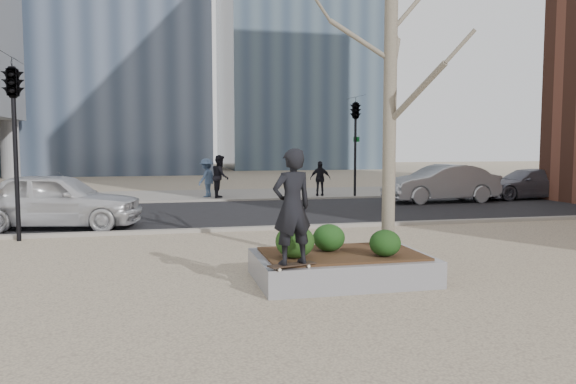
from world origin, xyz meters
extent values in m
plane|color=tan|center=(0.00, 0.00, 0.00)|extent=(120.00, 120.00, 0.00)
cube|color=black|center=(0.00, 10.00, 0.01)|extent=(60.00, 8.00, 0.02)
cube|color=gray|center=(0.00, 17.00, 0.01)|extent=(60.00, 6.00, 0.02)
cube|color=gray|center=(1.00, 0.00, 0.23)|extent=(3.00, 2.00, 0.45)
cube|color=#382314|center=(1.00, 0.00, 0.47)|extent=(2.70, 1.70, 0.04)
ellipsoid|color=#173F14|center=(0.10, -0.27, 0.77)|extent=(0.66, 0.66, 0.56)
ellipsoid|color=#173711|center=(0.82, 0.17, 0.73)|extent=(0.57, 0.57, 0.48)
ellipsoid|color=#1A3B12|center=(1.62, -0.49, 0.72)|extent=(0.54, 0.54, 0.45)
imported|color=black|center=(-0.10, -0.88, 1.42)|extent=(0.74, 0.58, 1.80)
imported|color=silver|center=(-4.92, 7.48, 0.82)|extent=(4.95, 2.77, 1.59)
imported|color=#9EA1A6|center=(9.16, 11.63, 0.79)|extent=(4.71, 1.79, 1.53)
imported|color=slate|center=(13.49, 12.13, 0.66)|extent=(4.44, 1.83, 1.29)
imported|color=black|center=(0.55, 15.53, 0.97)|extent=(0.82, 1.00, 1.88)
imported|color=#455B7C|center=(-0.02, 15.94, 0.89)|extent=(1.18, 1.27, 1.72)
imported|color=black|center=(5.08, 15.28, 0.82)|extent=(0.99, 0.60, 1.59)
camera|label=1|loc=(-2.10, -9.26, 2.39)|focal=35.00mm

